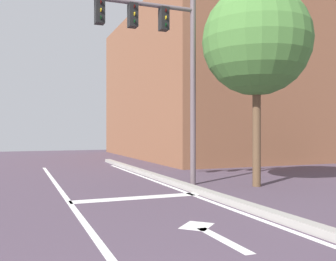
# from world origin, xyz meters

# --- Properties ---
(lane_line_center) EXTENTS (0.12, 20.00, 0.01)m
(lane_line_center) POSITION_xyz_m (0.05, 6.00, 0.00)
(lane_line_center) COLOR silver
(lane_line_center) RESTS_ON ground
(lane_line_curbside) EXTENTS (0.12, 20.00, 0.01)m
(lane_line_curbside) POSITION_xyz_m (2.95, 6.00, 0.00)
(lane_line_curbside) COLOR silver
(lane_line_curbside) RESTS_ON ground
(stop_bar) EXTENTS (3.05, 0.40, 0.01)m
(stop_bar) POSITION_xyz_m (1.58, 7.70, 0.00)
(stop_bar) COLOR silver
(stop_bar) RESTS_ON ground
(lane_arrow_stem) EXTENTS (0.16, 1.40, 0.01)m
(lane_arrow_stem) POSITION_xyz_m (1.73, 4.00, 0.00)
(lane_arrow_stem) COLOR silver
(lane_arrow_stem) RESTS_ON ground
(lane_arrow_head) EXTENTS (0.71, 0.71, 0.01)m
(lane_arrow_head) POSITION_xyz_m (1.73, 4.85, 0.00)
(lane_arrow_head) COLOR silver
(lane_arrow_head) RESTS_ON ground
(curb_strip) EXTENTS (0.24, 24.00, 0.14)m
(curb_strip) POSITION_xyz_m (3.20, 6.00, 0.07)
(curb_strip) COLOR #9A968F
(curb_strip) RESTS_ON ground
(traffic_signal_mast) EXTENTS (3.70, 0.34, 5.42)m
(traffic_signal_mast) POSITION_xyz_m (2.70, 9.20, 3.89)
(traffic_signal_mast) COLOR #5F5256
(traffic_signal_mast) RESTS_ON ground
(roadside_tree) EXTENTS (3.05, 3.05, 5.59)m
(roadside_tree) POSITION_xyz_m (5.23, 8.22, 4.05)
(roadside_tree) COLOR brown
(roadside_tree) RESTS_ON ground
(building_block) EXTENTS (11.17, 13.83, 8.33)m
(building_block) POSITION_xyz_m (10.68, 19.97, 4.17)
(building_block) COLOR brown
(building_block) RESTS_ON ground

